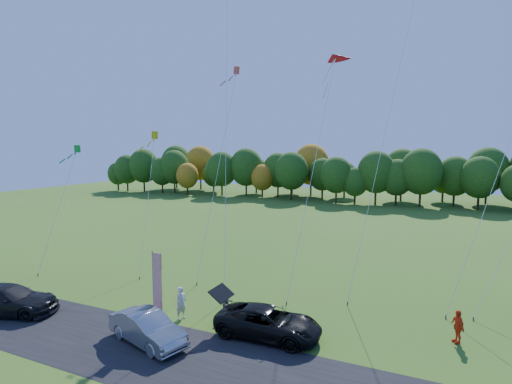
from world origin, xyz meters
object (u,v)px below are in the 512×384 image
at_px(black_suv, 268,322).
at_px(silver_sedan, 147,328).
at_px(person_east, 458,326).
at_px(feather_flag, 156,281).

xyz_separation_m(black_suv, silver_sedan, (-5.40, -3.23, 0.01)).
relative_size(black_suv, person_east, 3.26).
height_order(person_east, feather_flag, feather_flag).
height_order(black_suv, person_east, person_east).
xyz_separation_m(black_suv, person_east, (9.15, 3.43, 0.08)).
height_order(silver_sedan, feather_flag, feather_flag).
bearing_deg(feather_flag, silver_sedan, -67.89).
distance_m(person_east, feather_flag, 16.12).
xyz_separation_m(person_east, feather_flag, (-15.21, -5.01, 1.82)).
bearing_deg(feather_flag, person_east, 18.22).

